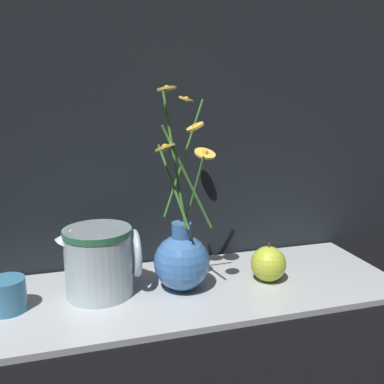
% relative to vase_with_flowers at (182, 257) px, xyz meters
% --- Properties ---
extents(ground_plane, '(6.00, 6.00, 0.00)m').
position_rel_vase_with_flowers_xyz_m(ground_plane, '(0.03, -0.00, -0.08)').
color(ground_plane, black).
extents(shelf, '(0.84, 0.31, 0.01)m').
position_rel_vase_with_flowers_xyz_m(shelf, '(0.03, -0.00, -0.07)').
color(shelf, '#B2B7BC').
rests_on(shelf, ground_plane).
extents(backdrop_wall, '(1.34, 0.02, 1.10)m').
position_rel_vase_with_flowers_xyz_m(backdrop_wall, '(0.03, 0.17, 0.47)').
color(backdrop_wall, black).
rests_on(backdrop_wall, ground_plane).
extents(vase_with_flowers, '(0.15, 0.20, 0.40)m').
position_rel_vase_with_flowers_xyz_m(vase_with_flowers, '(0.00, 0.00, 0.00)').
color(vase_with_flowers, '#3F72B7').
rests_on(vase_with_flowers, shelf).
extents(yellow_mug, '(0.08, 0.07, 0.06)m').
position_rel_vase_with_flowers_xyz_m(yellow_mug, '(-0.33, -0.00, -0.04)').
color(yellow_mug, teal).
rests_on(yellow_mug, shelf).
extents(ceramic_pitcher, '(0.16, 0.13, 0.15)m').
position_rel_vase_with_flowers_xyz_m(ceramic_pitcher, '(-0.16, 0.02, 0.01)').
color(ceramic_pitcher, silver).
rests_on(ceramic_pitcher, shelf).
extents(orange_fruit, '(0.07, 0.07, 0.08)m').
position_rel_vase_with_flowers_xyz_m(orange_fruit, '(0.18, -0.01, -0.03)').
color(orange_fruit, '#B7C638').
rests_on(orange_fruit, shelf).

